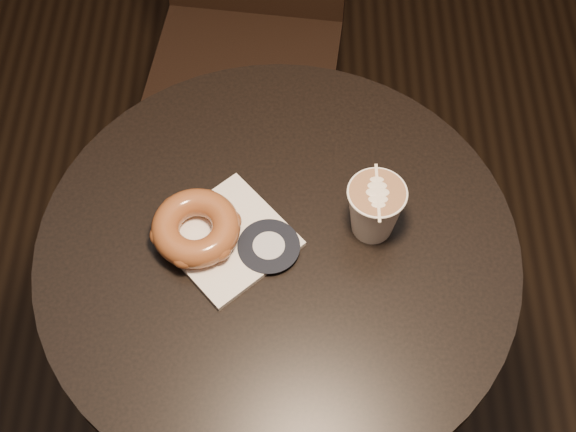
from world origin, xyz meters
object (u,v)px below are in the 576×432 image
at_px(chair, 249,4).
at_px(pastry_bag, 228,239).
at_px(cafe_table, 279,306).
at_px(doughnut, 196,228).
at_px(latte_cup, 374,210).

relative_size(chair, pastry_bag, 6.21).
bearing_deg(pastry_bag, cafe_table, -49.23).
relative_size(cafe_table, doughnut, 5.90).
height_order(pastry_bag, latte_cup, latte_cup).
relative_size(cafe_table, chair, 0.76).
bearing_deg(latte_cup, pastry_bag, -173.64).
xyz_separation_m(doughnut, latte_cup, (0.25, 0.02, 0.02)).
bearing_deg(doughnut, chair, 86.31).
distance_m(cafe_table, latte_cup, 0.28).
bearing_deg(chair, pastry_bag, -82.57).
height_order(chair, latte_cup, chair).
xyz_separation_m(chair, pastry_bag, (0.00, -0.69, 0.20)).
distance_m(doughnut, latte_cup, 0.25).
distance_m(chair, latte_cup, 0.74).
distance_m(cafe_table, pastry_bag, 0.22).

